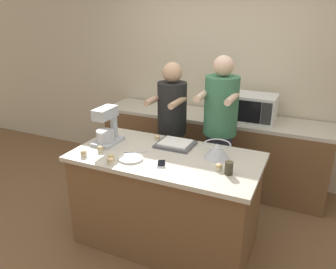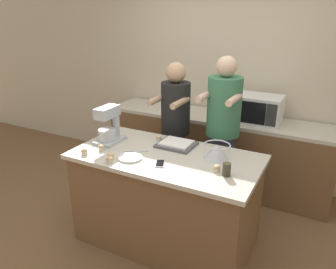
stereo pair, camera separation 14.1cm
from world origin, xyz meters
name	(u,v)px [view 2 (the right image)]	position (x,y,z in m)	size (l,w,h in m)	color
ground_plane	(166,239)	(0.00, 0.00, 0.00)	(16.00, 16.00, 0.00)	brown
back_wall	(228,75)	(0.00, 1.69, 1.35)	(10.00, 0.06, 2.70)	beige
island_counter	(166,199)	(0.00, 0.00, 0.46)	(1.67, 0.87, 0.92)	brown
back_counter	(215,150)	(0.00, 1.34, 0.45)	(2.80, 0.60, 0.91)	brown
person_left	(175,131)	(-0.27, 0.72, 0.86)	(0.33, 0.50, 1.62)	brown
person_right	(222,136)	(0.28, 0.72, 0.90)	(0.36, 0.51, 1.72)	#33384C
stand_mixer	(109,127)	(-0.63, 0.02, 1.07)	(0.20, 0.30, 0.36)	#B2B7BC
mixing_bowl	(217,151)	(0.43, 0.13, 0.99)	(0.24, 0.24, 0.14)	#BCBCC1
baking_tray	(176,144)	(-0.01, 0.23, 0.93)	(0.34, 0.29, 0.04)	#4C4C51
microwave_oven	(257,109)	(0.48, 1.33, 1.06)	(0.55, 0.38, 0.31)	silver
cell_phone	(160,164)	(0.05, -0.19, 0.92)	(0.12, 0.16, 0.01)	silver
drinking_glass	(227,169)	(0.60, -0.12, 0.97)	(0.07, 0.07, 0.10)	#332D1E
small_plate	(130,158)	(-0.24, -0.21, 0.93)	(0.21, 0.21, 0.02)	white
knife	(135,152)	(-0.28, -0.08, 0.92)	(0.19, 0.14, 0.01)	#BCBCC1
cupcake_0	(159,138)	(-0.22, 0.27, 0.95)	(0.06, 0.06, 0.06)	beige
cupcake_1	(217,168)	(0.51, -0.09, 0.95)	(0.06, 0.06, 0.06)	beige
cupcake_2	(111,156)	(-0.38, -0.30, 0.95)	(0.06, 0.06, 0.06)	beige
cupcake_3	(109,160)	(-0.34, -0.36, 0.95)	(0.06, 0.06, 0.06)	beige
cupcake_4	(84,151)	(-0.65, -0.33, 0.95)	(0.06, 0.06, 0.06)	beige
cupcake_5	(101,147)	(-0.57, -0.19, 0.95)	(0.06, 0.06, 0.06)	beige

